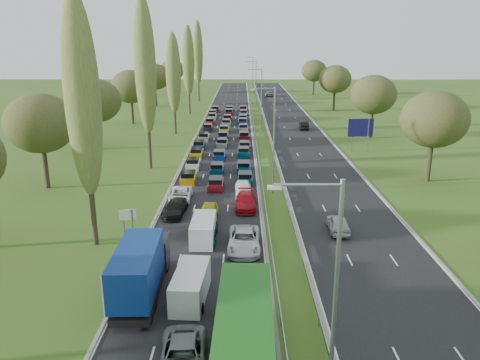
{
  "coord_description": "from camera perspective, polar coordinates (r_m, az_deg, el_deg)",
  "views": [
    {
      "loc": [
        0.95,
        -7.7,
        16.63
      ],
      "look_at": [
        0.75,
        43.27,
        1.5
      ],
      "focal_mm": 35.0,
      "sensor_mm": 36.0,
      "label": 1
    }
  ],
  "objects": [
    {
      "name": "near_car_12",
      "position": [
        52.39,
        0.41,
        -1.05
      ],
      "size": [
        2.02,
        4.67,
        1.57
      ],
      "primitive_type": "imported",
      "rotation": [
        0.0,
        0.0,
        0.04
      ],
      "color": "white",
      "rests_on": "near_carriageway"
    },
    {
      "name": "far_car_2",
      "position": [
        150.33,
        3.61,
        10.46
      ],
      "size": [
        3.06,
        5.82,
        1.56
      ],
      "primitive_type": "imported",
      "rotation": [
        0.0,
        0.0,
        3.06
      ],
      "color": "slate",
      "rests_on": "far_carriageway"
    },
    {
      "name": "near_car_6",
      "position": [
        26.29,
        -6.99,
        -20.73
      ],
      "size": [
        2.77,
        5.5,
        1.49
      ],
      "primitive_type": "imported",
      "rotation": [
        0.0,
        0.0,
        0.06
      ],
      "color": "gray",
      "rests_on": "near_carriageway"
    },
    {
      "name": "near_car_9",
      "position": [
        28.82,
        1.08,
        -16.92
      ],
      "size": [
        1.77,
        4.47,
        1.45
      ],
      "primitive_type": "imported",
      "rotation": [
        0.0,
        0.0,
        -0.06
      ],
      "color": "black",
      "rests_on": "near_carriageway"
    },
    {
      "name": "far_carriageway",
      "position": [
        92.3,
        6.67,
        6.04
      ],
      "size": [
        10.5,
        215.0,
        0.04
      ],
      "primitive_type": "cube",
      "color": "black",
      "rests_on": "ground"
    },
    {
      "name": "near_car_10",
      "position": [
        39.04,
        0.49,
        -7.36
      ],
      "size": [
        2.71,
        5.76,
        1.59
      ],
      "primitive_type": "imported",
      "rotation": [
        0.0,
        0.0,
        -0.01
      ],
      "color": "silver",
      "rests_on": "near_carriageway"
    },
    {
      "name": "ground",
      "position": [
        89.33,
        2.52,
        5.79
      ],
      "size": [
        260.0,
        260.0,
        0.0
      ],
      "primitive_type": "plane",
      "color": "#35541A",
      "rests_on": "ground"
    },
    {
      "name": "near_car_2",
      "position": [
        51.26,
        -7.23,
        -1.72
      ],
      "size": [
        2.26,
        4.85,
        1.34
      ],
      "primitive_type": "imported",
      "rotation": [
        0.0,
        0.0,
        0.01
      ],
      "color": "white",
      "rests_on": "near_carriageway"
    },
    {
      "name": "near_car_3",
      "position": [
        47.04,
        -7.93,
        -3.4
      ],
      "size": [
        2.37,
        4.97,
        1.4
      ],
      "primitive_type": "imported",
      "rotation": [
        0.0,
        0.0,
        -0.09
      ],
      "color": "black",
      "rests_on": "near_carriageway"
    },
    {
      "name": "lamp_columns",
      "position": [
        86.43,
        2.62,
        9.45
      ],
      "size": [
        0.18,
        140.18,
        12.0
      ],
      "color": "gray",
      "rests_on": "ground"
    },
    {
      "name": "near_car_11",
      "position": [
        48.35,
        0.72,
        -2.61
      ],
      "size": [
        2.19,
        5.22,
        1.51
      ],
      "primitive_type": "imported",
      "rotation": [
        0.0,
        0.0,
        -0.02
      ],
      "color": "maroon",
      "rests_on": "near_carriageway"
    },
    {
      "name": "poplar_row",
      "position": [
        77.0,
        -9.32,
        13.16
      ],
      "size": [
        2.8,
        127.8,
        22.44
      ],
      "color": "#2D2116",
      "rests_on": "ground"
    },
    {
      "name": "blue_lorry",
      "position": [
        32.53,
        -12.01,
        -10.55
      ],
      "size": [
        2.57,
        9.24,
        3.9
      ],
      "rotation": [
        0.0,
        0.0,
        0.03
      ],
      "color": "black",
      "rests_on": "near_carriageway"
    },
    {
      "name": "central_reservation",
      "position": [
        91.69,
        2.46,
        6.42
      ],
      "size": [
        2.36,
        215.0,
        0.32
      ],
      "color": "gray",
      "rests_on": "ground"
    },
    {
      "name": "green_lorry",
      "position": [
        24.02,
        0.44,
        -20.05
      ],
      "size": [
        2.71,
        14.64,
        4.34
      ],
      "rotation": [
        0.0,
        0.0,
        -0.02
      ],
      "color": "black",
      "rests_on": "near_carriageway"
    },
    {
      "name": "woodland_right",
      "position": [
        78.37,
        17.57,
        9.22
      ],
      "size": [
        8.0,
        153.0,
        11.1
      ],
      "color": "#2D2116",
      "rests_on": "ground"
    },
    {
      "name": "traffic_queue_fill",
      "position": [
        86.71,
        -1.89,
        5.76
      ],
      "size": [
        9.07,
        67.63,
        0.8
      ],
      "color": "#BF990C",
      "rests_on": "ground"
    },
    {
      "name": "far_car_0",
      "position": [
        43.52,
        11.88,
        -5.21
      ],
      "size": [
        1.95,
        4.48,
        1.5
      ],
      "primitive_type": "imported",
      "rotation": [
        0.0,
        0.0,
        3.1
      ],
      "color": "#A8ABB2",
      "rests_on": "far_carriageway"
    },
    {
      "name": "white_van_front",
      "position": [
        32.2,
        -6.0,
        -12.49
      ],
      "size": [
        2.01,
        5.14,
        2.07
      ],
      "rotation": [
        0.0,
        0.0,
        -0.07
      ],
      "color": "silver",
      "rests_on": "near_carriageway"
    },
    {
      "name": "far_car_1",
      "position": [
        93.55,
        7.79,
        6.63
      ],
      "size": [
        1.77,
        4.67,
        1.52
      ],
      "primitive_type": "imported",
      "rotation": [
        0.0,
        0.0,
        3.11
      ],
      "color": "black",
      "rests_on": "far_carriageway"
    },
    {
      "name": "direction_sign",
      "position": [
        75.29,
        14.49,
        6.02
      ],
      "size": [
        3.99,
        0.45,
        5.2
      ],
      "color": "gray",
      "rests_on": "ground"
    },
    {
      "name": "near_car_7",
      "position": [
        41.05,
        -4.35,
        -6.2
      ],
      "size": [
        2.24,
        5.39,
        1.56
      ],
      "primitive_type": "imported",
      "rotation": [
        0.0,
        0.0,
        -0.01
      ],
      "color": "#05334F",
      "rests_on": "near_carriageway"
    },
    {
      "name": "near_car_8",
      "position": [
        45.56,
        -3.81,
        -3.91
      ],
      "size": [
        1.71,
        4.26,
        1.45
      ],
      "primitive_type": "imported",
      "rotation": [
        0.0,
        0.0,
        0.0
      ],
      "color": "#B3B70C",
      "rests_on": "near_carriageway"
    },
    {
      "name": "white_van_rear",
      "position": [
        40.93,
        -4.47,
        -5.93
      ],
      "size": [
        1.96,
        4.99,
        2.01
      ],
      "rotation": [
        0.0,
        0.0,
        -0.01
      ],
      "color": "white",
      "rests_on": "near_carriageway"
    },
    {
      "name": "near_carriageway",
      "position": [
        91.77,
        -1.78,
        6.09
      ],
      "size": [
        10.5,
        215.0,
        0.04
      ],
      "primitive_type": "cube",
      "color": "black",
      "rests_on": "ground"
    },
    {
      "name": "woodland_left",
      "position": [
        74.51,
        -17.93,
        8.85
      ],
      "size": [
        8.0,
        166.0,
        11.1
      ],
      "color": "#2D2116",
      "rests_on": "ground"
    },
    {
      "name": "info_sign",
      "position": [
        43.66,
        -13.54,
        -4.41
      ],
      "size": [
        1.49,
        0.37,
        2.1
      ],
      "color": "gray",
      "rests_on": "ground"
    }
  ]
}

